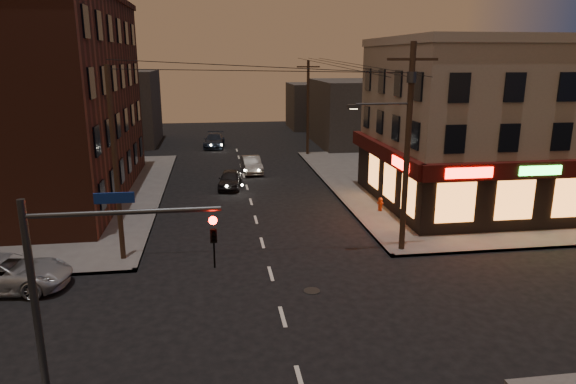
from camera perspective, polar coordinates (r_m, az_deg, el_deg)
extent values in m
plane|color=black|center=(19.83, -0.61, -13.70)|extent=(120.00, 120.00, 0.00)
cube|color=#514F4C|center=(42.61, 20.44, 1.12)|extent=(24.00, 28.00, 0.15)
cube|color=gray|center=(36.06, 22.48, 6.81)|extent=(15.00, 12.00, 10.00)
cube|color=gray|center=(35.82, 23.33, 15.14)|extent=(15.20, 12.20, 0.50)
cube|color=black|center=(31.76, 27.25, -0.75)|extent=(15.12, 0.25, 3.40)
cube|color=black|center=(33.51, 10.87, 1.39)|extent=(0.25, 12.12, 3.40)
cube|color=#3C0C09|center=(31.15, 27.95, 2.30)|extent=(15.60, 0.50, 0.90)
cube|color=#3C0C09|center=(33.05, 10.53, 4.42)|extent=(0.50, 12.60, 0.90)
cube|color=#FF140C|center=(28.12, 19.50, 2.01)|extent=(2.60, 0.06, 0.55)
cube|color=#26FF3F|center=(30.18, 26.25, 2.16)|extent=(2.40, 0.06, 0.50)
cube|color=#FF140C|center=(29.45, 12.37, 3.07)|extent=(0.06, 2.60, 0.55)
cube|color=orange|center=(31.28, 26.53, -0.69)|extent=(12.40, 0.08, 2.20)
cube|color=orange|center=(32.52, 11.20, 1.15)|extent=(0.08, 8.40, 2.20)
cube|color=#4D2519|center=(38.37, -27.13, 9.00)|extent=(12.00, 20.00, 13.00)
cube|color=#3F3D3A|center=(57.94, 8.22, 8.73)|extent=(10.00, 12.00, 7.00)
cube|color=#3F3D3A|center=(60.48, -18.64, 8.84)|extent=(9.00, 10.00, 8.00)
cube|color=#3F3D3A|center=(71.03, 3.44, 9.54)|extent=(8.00, 8.00, 6.00)
cylinder|color=#382619|center=(25.18, 13.11, 4.55)|extent=(0.28, 0.28, 10.00)
cube|color=#382619|center=(24.81, 13.69, 14.14)|extent=(2.40, 0.12, 0.12)
cylinder|color=#333538|center=(24.82, 13.57, 12.30)|extent=(0.44, 0.44, 0.50)
cylinder|color=#333538|center=(24.45, 10.53, 9.60)|extent=(2.60, 0.10, 0.10)
cube|color=#333538|center=(24.05, 7.31, 9.41)|extent=(0.60, 0.25, 0.18)
cube|color=#FFD88C|center=(24.06, 7.31, 9.17)|extent=(0.35, 0.15, 0.04)
cylinder|color=#382619|center=(50.34, 2.22, 9.29)|extent=(0.26, 0.26, 9.00)
cylinder|color=#382619|center=(24.67, -18.62, 2.77)|extent=(0.24, 0.24, 9.00)
cylinder|color=#333538|center=(13.92, -25.98, -13.52)|extent=(0.18, 0.18, 6.40)
cylinder|color=#333538|center=(12.35, -17.70, -2.17)|extent=(4.40, 0.12, 0.12)
imported|color=black|center=(12.33, -8.30, -4.08)|extent=(0.16, 0.20, 1.00)
sphere|color=#FF0C05|center=(12.13, -8.34, -3.15)|extent=(0.20, 0.20, 0.20)
cube|color=navy|center=(12.30, -18.75, -0.63)|extent=(0.90, 0.05, 0.25)
imported|color=#9FA4A8|center=(24.64, -28.96, -7.89)|extent=(5.46, 2.86, 1.47)
imported|color=black|center=(38.27, -6.45, 1.41)|extent=(2.06, 4.10, 1.34)
imported|color=slate|center=(43.29, -4.08, 3.05)|extent=(1.72, 4.24, 1.37)
imported|color=#192232|center=(56.08, -8.21, 5.68)|extent=(2.45, 5.20, 1.47)
cylinder|color=#A02E0E|center=(32.49, 10.20, -1.47)|extent=(0.33, 0.33, 0.68)
sphere|color=#A02E0E|center=(32.39, 10.23, -0.84)|extent=(0.27, 0.27, 0.27)
cylinder|color=#A02E0E|center=(32.45, 10.21, -1.24)|extent=(0.39, 0.27, 0.14)
cylinder|color=#A02E0E|center=(32.45, 10.21, -1.24)|extent=(0.27, 0.39, 0.14)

